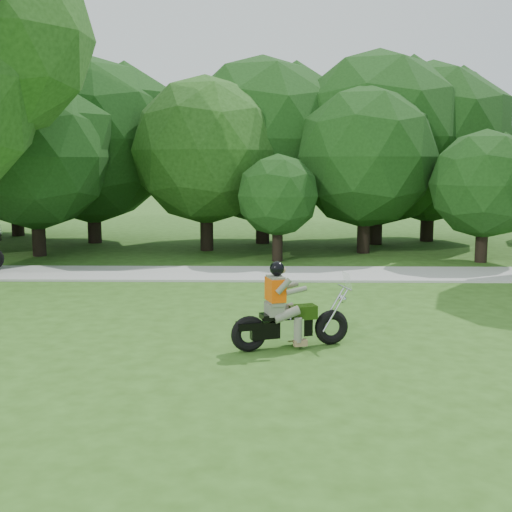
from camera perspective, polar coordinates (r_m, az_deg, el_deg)
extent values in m
plane|color=#2E5317|center=(10.03, 11.46, -9.82)|extent=(100.00, 100.00, 0.00)
cube|color=#ADADA8|center=(17.72, 6.80, -1.60)|extent=(60.00, 2.20, 0.06)
cylinder|color=black|center=(20.91, 19.41, 1.27)|extent=(0.37, 0.37, 1.32)
sphere|color=#163810|center=(20.78, 19.65, 6.04)|extent=(3.32, 3.32, 3.32)
cylinder|color=black|center=(24.39, 10.57, 3.15)|extent=(0.52, 0.52, 1.80)
sphere|color=#163810|center=(24.30, 10.76, 10.20)|extent=(6.45, 6.45, 6.45)
cylinder|color=black|center=(25.72, 14.98, 3.28)|extent=(0.51, 0.51, 1.80)
sphere|color=#163810|center=(25.63, 15.23, 9.72)|extent=(6.12, 6.12, 6.12)
cylinder|color=black|center=(22.19, -18.77, 2.14)|extent=(0.44, 0.44, 1.66)
sphere|color=#163810|center=(22.07, -19.07, 8.31)|extent=(4.78, 4.78, 4.78)
cylinder|color=black|center=(28.42, -20.46, 3.50)|extent=(0.50, 0.50, 1.80)
sphere|color=#163810|center=(28.34, -20.76, 9.30)|extent=(6.08, 6.08, 6.08)
cylinder|color=black|center=(25.13, -14.18, 3.19)|extent=(0.51, 0.51, 1.80)
sphere|color=#163810|center=(25.04, -14.43, 9.87)|extent=(6.23, 6.23, 6.23)
cylinder|color=black|center=(19.94, 1.92, 1.28)|extent=(0.33, 0.33, 1.23)
sphere|color=#163810|center=(19.81, 1.94, 5.42)|extent=(2.55, 2.55, 2.55)
cylinder|color=black|center=(22.35, -4.41, 2.79)|extent=(0.45, 0.45, 1.80)
sphere|color=#1F4714|center=(22.24, -4.48, 9.33)|extent=(5.07, 5.07, 5.07)
cylinder|color=black|center=(24.22, 0.59, 3.26)|extent=(0.51, 0.51, 1.80)
sphere|color=#163810|center=(24.13, 0.60, 10.18)|extent=(6.22, 6.22, 6.22)
cylinder|color=black|center=(22.00, 9.55, 2.46)|extent=(0.44, 0.44, 1.69)
sphere|color=#163810|center=(21.88, 9.71, 8.69)|extent=(4.76, 4.76, 4.76)
torus|color=black|center=(10.60, -0.65, -6.93)|extent=(0.63, 0.35, 0.61)
torus|color=black|center=(11.09, 6.72, -6.30)|extent=(0.63, 0.35, 0.61)
cube|color=black|center=(10.75, 2.23, -6.47)|extent=(1.07, 0.52, 0.28)
cube|color=silver|center=(10.80, 2.97, -6.41)|extent=(0.49, 0.41, 0.35)
cube|color=black|center=(10.82, 4.16, -4.98)|extent=(0.51, 0.38, 0.22)
cube|color=black|center=(10.66, 1.64, -5.36)|extent=(0.51, 0.40, 0.09)
cylinder|color=silver|center=(11.03, 6.91, -4.76)|extent=(0.46, 0.18, 0.72)
cylinder|color=silver|center=(11.03, 7.92, -2.80)|extent=(0.20, 0.54, 0.03)
cube|color=#575F4D|center=(10.63, 1.64, -4.72)|extent=(0.35, 0.39, 0.21)
cube|color=#575F4D|center=(10.57, 1.74, -3.07)|extent=(0.33, 0.41, 0.48)
cube|color=#F14E04|center=(10.57, 1.74, -2.98)|extent=(0.36, 0.46, 0.38)
sphere|color=black|center=(10.51, 1.88, -1.13)|extent=(0.24, 0.24, 0.24)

